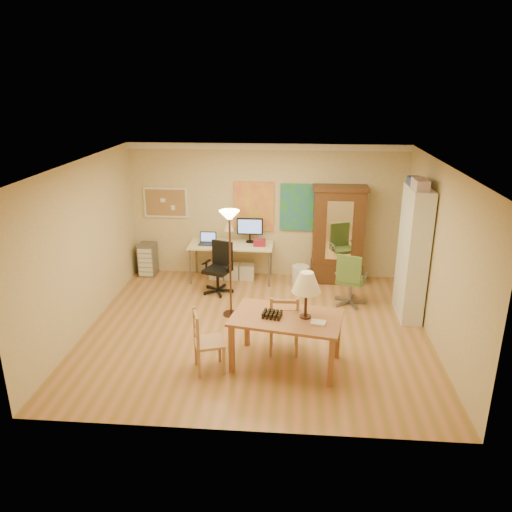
# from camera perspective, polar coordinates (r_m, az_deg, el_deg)

# --- Properties ---
(floor) EXTENTS (5.50, 5.50, 0.00)m
(floor) POSITION_cam_1_polar(r_m,az_deg,el_deg) (8.23, 0.05, -8.40)
(floor) COLOR olive
(floor) RESTS_ON ground
(crown_molding) EXTENTS (5.50, 0.08, 0.12)m
(crown_molding) POSITION_cam_1_polar(r_m,az_deg,el_deg) (9.81, 1.24, 12.39)
(crown_molding) COLOR white
(crown_molding) RESTS_ON floor
(corkboard) EXTENTS (0.90, 0.04, 0.62)m
(corkboard) POSITION_cam_1_polar(r_m,az_deg,el_deg) (10.34, -10.28, 6.04)
(corkboard) COLOR #A8794F
(corkboard) RESTS_ON floor
(art_panel_left) EXTENTS (0.80, 0.04, 1.00)m
(art_panel_left) POSITION_cam_1_polar(r_m,az_deg,el_deg) (10.05, -0.24, 5.67)
(art_panel_left) COLOR yellow
(art_panel_left) RESTS_ON floor
(art_panel_right) EXTENTS (0.75, 0.04, 0.95)m
(art_panel_right) POSITION_cam_1_polar(r_m,az_deg,el_deg) (10.02, 4.92, 5.55)
(art_panel_right) COLOR teal
(art_panel_right) RESTS_ON floor
(dining_table) EXTENTS (1.65, 1.17, 1.42)m
(dining_table) POSITION_cam_1_polar(r_m,az_deg,el_deg) (6.91, 4.33, -5.87)
(dining_table) COLOR brown
(dining_table) RESTS_ON floor
(ladder_chair_back) EXTENTS (0.44, 0.42, 0.93)m
(ladder_chair_back) POSITION_cam_1_polar(r_m,az_deg,el_deg) (7.43, 3.22, -7.91)
(ladder_chair_back) COLOR #A87D4D
(ladder_chair_back) RESTS_ON floor
(ladder_chair_left) EXTENTS (0.51, 0.52, 0.90)m
(ladder_chair_left) POSITION_cam_1_polar(r_m,az_deg,el_deg) (7.02, -5.62, -9.85)
(ladder_chair_left) COLOR #A87D4D
(ladder_chair_left) RESTS_ON floor
(torchiere_lamp) EXTENTS (0.34, 0.34, 1.86)m
(torchiere_lamp) POSITION_cam_1_polar(r_m,az_deg,el_deg) (8.18, -3.03, 2.70)
(torchiere_lamp) COLOR #462B1C
(torchiere_lamp) RESTS_ON floor
(computer_desk) EXTENTS (1.67, 0.73, 1.26)m
(computer_desk) POSITION_cam_1_polar(r_m,az_deg,el_deg) (10.08, -2.64, -0.18)
(computer_desk) COLOR beige
(computer_desk) RESTS_ON floor
(office_chair_black) EXTENTS (0.60, 0.60, 0.98)m
(office_chair_black) POSITION_cam_1_polar(r_m,az_deg,el_deg) (9.55, -4.29, -2.65)
(office_chair_black) COLOR black
(office_chair_black) RESTS_ON floor
(office_chair_green) EXTENTS (0.61, 0.61, 0.99)m
(office_chair_green) POSITION_cam_1_polar(r_m,az_deg,el_deg) (9.16, 10.67, -3.93)
(office_chair_green) COLOR slate
(office_chair_green) RESTS_ON floor
(drawer_cart) EXTENTS (0.33, 0.40, 0.67)m
(drawer_cart) POSITION_cam_1_polar(r_m,az_deg,el_deg) (10.60, -12.25, -0.36)
(drawer_cart) COLOR slate
(drawer_cart) RESTS_ON floor
(armoire) EXTENTS (1.05, 0.50, 1.94)m
(armoire) POSITION_cam_1_polar(r_m,az_deg,el_deg) (9.99, 9.31, 1.71)
(armoire) COLOR #3D1D10
(armoire) RESTS_ON floor
(bookshelf) EXTENTS (0.34, 0.89, 2.24)m
(bookshelf) POSITION_cam_1_polar(r_m,az_deg,el_deg) (8.69, 17.47, 0.19)
(bookshelf) COLOR white
(bookshelf) RESTS_ON floor
(wastebin) EXTENTS (0.34, 0.34, 0.43)m
(wastebin) POSITION_cam_1_polar(r_m,az_deg,el_deg) (9.82, 5.10, -2.33)
(wastebin) COLOR silver
(wastebin) RESTS_ON floor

